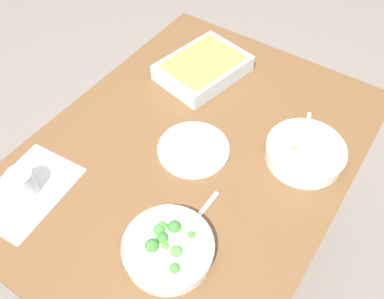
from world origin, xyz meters
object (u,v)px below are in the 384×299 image
(broccoli_bowl, at_px, (168,248))
(spoon_by_broccoli, at_px, (194,222))
(fork_on_table, at_px, (192,157))
(stew_bowl, at_px, (305,152))
(baking_dish, at_px, (203,67))
(drink_cup, at_px, (24,183))
(side_plate, at_px, (194,149))
(spoon_by_stew, at_px, (306,138))

(broccoli_bowl, distance_m, spoon_by_broccoli, 0.11)
(fork_on_table, bearing_deg, stew_bowl, 123.82)
(broccoli_bowl, bearing_deg, baking_dish, -153.95)
(drink_cup, distance_m, fork_on_table, 0.48)
(drink_cup, xyz_separation_m, side_plate, (-0.39, 0.30, -0.03))
(broccoli_bowl, relative_size, side_plate, 1.05)
(stew_bowl, distance_m, baking_dish, 0.48)
(stew_bowl, relative_size, spoon_by_broccoli, 1.34)
(side_plate, xyz_separation_m, fork_on_table, (0.03, 0.01, -0.00))
(drink_cup, bearing_deg, fork_on_table, 138.61)
(baking_dish, bearing_deg, spoon_by_stew, 80.25)
(drink_cup, bearing_deg, spoon_by_broccoli, 112.22)
(drink_cup, bearing_deg, side_plate, 141.85)
(stew_bowl, distance_m, broccoli_bowl, 0.50)
(drink_cup, relative_size, side_plate, 0.39)
(stew_bowl, bearing_deg, spoon_by_broccoli, -22.48)
(baking_dish, relative_size, spoon_by_broccoli, 1.93)
(stew_bowl, bearing_deg, baking_dish, -108.34)
(spoon_by_stew, bearing_deg, side_plate, -48.29)
(baking_dish, xyz_separation_m, drink_cup, (0.70, -0.13, 0.00))
(baking_dish, height_order, spoon_by_stew, baking_dish)
(baking_dish, bearing_deg, drink_cup, -10.93)
(spoon_by_stew, relative_size, spoon_by_broccoli, 0.98)
(baking_dish, distance_m, side_plate, 0.35)
(side_plate, bearing_deg, spoon_by_broccoli, 34.18)
(stew_bowl, distance_m, side_plate, 0.33)
(stew_bowl, height_order, broccoli_bowl, broccoli_bowl)
(baking_dish, xyz_separation_m, side_plate, (0.31, 0.17, -0.03))
(spoon_by_stew, relative_size, fork_on_table, 1.09)
(broccoli_bowl, xyz_separation_m, baking_dish, (-0.62, -0.31, 0.00))
(baking_dish, xyz_separation_m, fork_on_table, (0.34, 0.18, -0.03))
(side_plate, bearing_deg, drink_cup, -38.15)
(spoon_by_broccoli, bearing_deg, side_plate, -145.82)
(stew_bowl, distance_m, drink_cup, 0.81)
(side_plate, height_order, spoon_by_stew, side_plate)
(baking_dish, bearing_deg, stew_bowl, 71.66)
(drink_cup, relative_size, spoon_by_broccoli, 0.48)
(baking_dish, xyz_separation_m, spoon_by_stew, (0.07, 0.43, -0.03))
(baking_dish, relative_size, drink_cup, 3.98)
(broccoli_bowl, relative_size, fork_on_table, 1.47)
(broccoli_bowl, distance_m, spoon_by_stew, 0.57)
(broccoli_bowl, xyz_separation_m, fork_on_table, (-0.29, -0.12, -0.03))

